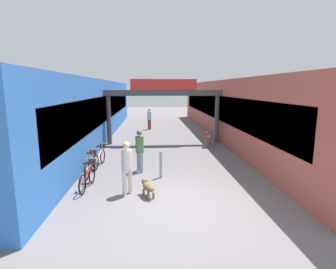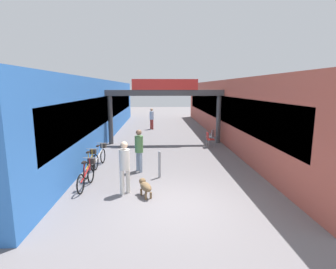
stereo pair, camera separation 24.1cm
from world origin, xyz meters
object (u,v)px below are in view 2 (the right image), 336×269
bicycle_red_nearest (87,175)px  cafe_chair_aluminium_farther (211,135)px  bicycle_silver_third (100,156)px  cafe_chair_red_nearer (209,138)px  bollard_post_metal (160,164)px  dog_on_leash (145,186)px  bicycle_orange_second (90,163)px  pedestrian_with_dog (125,164)px  pedestrian_carrying_crate (152,117)px  pedestrian_companion (139,148)px

bicycle_red_nearest → cafe_chair_aluminium_farther: bicycle_red_nearest is taller
bicycle_silver_third → cafe_chair_red_nearer: size_ratio=1.89×
bollard_post_metal → dog_on_leash: bearing=-105.5°
dog_on_leash → cafe_chair_red_nearer: cafe_chair_red_nearer is taller
dog_on_leash → bicycle_red_nearest: size_ratio=0.45×
bicycle_orange_second → cafe_chair_red_nearer: bicycle_orange_second is taller
bicycle_red_nearest → cafe_chair_red_nearer: 8.10m
pedestrian_with_dog → cafe_chair_aluminium_farther: pedestrian_with_dog is taller
cafe_chair_aluminium_farther → bollard_post_metal: bearing=-118.5°
pedestrian_carrying_crate → cafe_chair_aluminium_farther: (3.76, -5.98, -0.47)m
dog_on_leash → bicycle_red_nearest: 2.26m
pedestrian_with_dog → bollard_post_metal: (1.15, 1.52, -0.47)m
bicycle_silver_third → pedestrian_carrying_crate: bearing=78.2°
bicycle_silver_third → bollard_post_metal: (2.63, -1.72, 0.10)m
bicycle_orange_second → bollard_post_metal: size_ratio=1.59×
bicycle_red_nearest → bicycle_silver_third: (-0.08, 2.57, 0.00)m
pedestrian_carrying_crate → dog_on_leash: 13.79m
pedestrian_carrying_crate → cafe_chair_aluminium_farther: 7.08m
cafe_chair_red_nearer → pedestrian_with_dog: bearing=-121.8°
pedestrian_companion → pedestrian_carrying_crate: 11.22m
cafe_chair_red_nearer → cafe_chair_aluminium_farther: bearing=71.5°
cafe_chair_red_nearer → bicycle_silver_third: bearing=-148.9°
dog_on_leash → pedestrian_companion: bearing=97.7°
pedestrian_carrying_crate → bollard_post_metal: 12.03m
bicycle_red_nearest → bicycle_orange_second: bearing=99.4°
bicycle_red_nearest → pedestrian_carrying_crate: bearing=80.9°
pedestrian_with_dog → bollard_post_metal: pedestrian_with_dog is taller
bicycle_red_nearest → cafe_chair_red_nearer: bearing=47.2°
pedestrian_with_dog → cafe_chair_red_nearer: size_ratio=1.97×
bicycle_red_nearest → bicycle_silver_third: 2.57m
bicycle_silver_third → dog_on_leash: bearing=-58.3°
bicycle_red_nearest → cafe_chair_aluminium_farther: bearing=49.7°
bicycle_orange_second → bollard_post_metal: (2.79, -0.58, 0.10)m
bicycle_orange_second → cafe_chair_red_nearer: bearing=38.2°
pedestrian_companion → cafe_chair_red_nearer: size_ratio=1.98×
bollard_post_metal → pedestrian_with_dog: bearing=-127.1°
cafe_chair_red_nearer → bicycle_orange_second: bearing=-141.8°
bicycle_orange_second → cafe_chair_aluminium_farther: 8.14m
pedestrian_with_dog → bicycle_red_nearest: size_ratio=1.04×
bicycle_red_nearest → bollard_post_metal: 2.69m
pedestrian_companion → cafe_chair_aluminium_farther: (4.10, 5.23, -0.48)m
bicycle_orange_second → bicycle_silver_third: same height
pedestrian_carrying_crate → bicycle_red_nearest: bearing=-99.1°
pedestrian_with_dog → cafe_chair_aluminium_farther: 8.75m
dog_on_leash → bollard_post_metal: bollard_post_metal is taller
bicycle_orange_second → pedestrian_companion: bearing=6.2°
cafe_chair_red_nearer → pedestrian_companion: bearing=-131.4°
pedestrian_carrying_crate → bicycle_silver_third: (-2.14, -10.29, -0.58)m
pedestrian_companion → bicycle_red_nearest: 2.45m
bicycle_red_nearest → cafe_chair_red_nearer: size_ratio=1.90×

